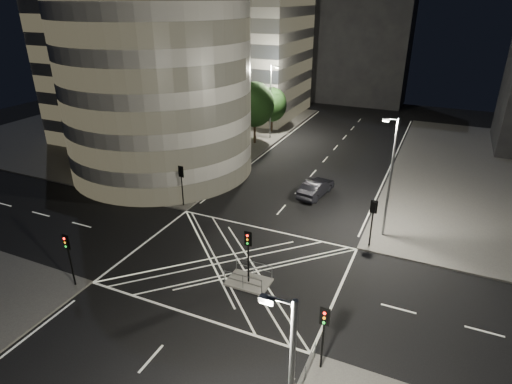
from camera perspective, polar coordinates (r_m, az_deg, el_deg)
The scene contains 22 objects.
ground at distance 32.58m, azimuth -3.09°, elevation -9.70°, with size 120.00×120.00×0.00m, color black.
sidewalk_far_left at distance 68.15m, azimuth -14.64°, elevation 8.30°, with size 42.00×42.00×0.15m, color #4D4B49.
central_island at distance 30.71m, azimuth -1.00°, elevation -11.90°, with size 3.00×2.00×0.15m, color slate.
office_tower_curved at distance 54.33m, azimuth -14.46°, elevation 17.91°, with size 30.00×29.00×27.20m.
office_block_rear at distance 74.67m, azimuth -3.64°, elevation 19.08°, with size 24.00×16.00×22.00m, color #999690.
building_far_end at distance 83.95m, azimuth 13.38°, elevation 17.65°, with size 18.00×8.00×18.00m, color black.
tree_a at distance 42.32m, azimuth -10.38°, elevation 5.62°, with size 4.86×4.86×7.49m.
tree_b at distance 47.18m, azimuth -6.29°, elevation 7.58°, with size 5.04×5.04×7.37m.
tree_c at distance 52.36m, azimuth -2.94°, elevation 8.84°, with size 3.73×3.73×6.13m.
tree_d at distance 57.27m, azimuth -0.18°, elevation 11.59°, with size 5.16×5.16×8.23m.
tree_e at distance 62.92m, azimuth 2.13°, elevation 11.57°, with size 4.30×4.30×6.45m.
traffic_signal_fl at distance 40.40m, azimuth -9.91°, elevation 1.79°, with size 0.55×0.22×4.00m.
traffic_signal_nl at distance 31.40m, azimuth -23.75°, elevation -7.16°, with size 0.55×0.22×4.00m.
traffic_signal_fr at distance 34.46m, azimuth 15.32°, elevation -2.93°, with size 0.55×0.22×4.00m.
traffic_signal_nr at distance 23.26m, azimuth 9.04°, elevation -17.36°, with size 0.55×0.22×4.00m.
traffic_signal_island at distance 29.11m, azimuth -1.04°, elevation -7.41°, with size 0.55×0.22×4.00m.
street_lamp_left_near at distance 43.93m, azimuth -7.10°, elevation 7.50°, with size 1.25×0.25×10.00m.
street_lamp_left_far at distance 59.51m, azimuth 2.00°, elevation 12.21°, with size 1.25×0.25×10.00m.
street_lamp_right_far at distance 35.32m, azimuth 17.43°, elevation 2.19°, with size 1.25×0.25×10.00m.
railing_island_south at distance 29.69m, azimuth -1.76°, elevation -11.87°, with size 2.80×0.06×1.10m, color slate.
railing_island_north at distance 31.01m, azimuth -0.29°, elevation -10.07°, with size 2.80×0.06×1.10m, color slate.
sedan at distance 43.32m, azimuth 7.99°, elevation 0.57°, with size 1.81×5.20×1.71m, color black.
Camera 1 is at (12.63, -23.75, 18.38)m, focal length 30.00 mm.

